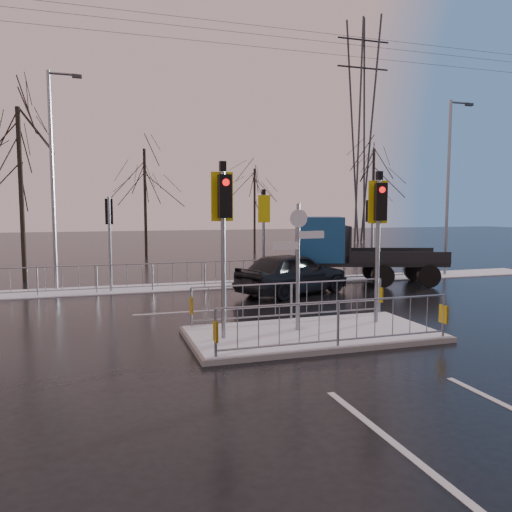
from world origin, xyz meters
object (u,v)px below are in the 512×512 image
object	(u,v)px
car_far_lane	(293,273)
flatbed_truck	(339,248)
traffic_island	(311,321)
street_lamp_left	(54,171)
street_lamp_right	(449,180)

from	to	relation	value
car_far_lane	flatbed_truck	world-z (taller)	flatbed_truck
traffic_island	car_far_lane	xyz separation A→B (m)	(1.80, 5.79, 0.38)
car_far_lane	flatbed_truck	xyz separation A→B (m)	(2.76, 1.77, 0.70)
car_far_lane	street_lamp_left	xyz separation A→B (m)	(-8.22, 3.70, 3.72)
traffic_island	car_far_lane	bearing A→B (deg)	72.71
traffic_island	flatbed_truck	bearing A→B (deg)	58.89
car_far_lane	street_lamp_left	bearing A→B (deg)	42.58
street_lamp_right	flatbed_truck	bearing A→B (deg)	-171.19
traffic_island	street_lamp_left	xyz separation A→B (m)	(-6.42, 9.49, 4.10)
traffic_island	car_far_lane	size ratio (longest dim) A/B	1.33
street_lamp_left	street_lamp_right	bearing A→B (deg)	-3.37
street_lamp_right	street_lamp_left	distance (m)	17.03
car_far_lane	street_lamp_right	bearing A→B (deg)	-96.10
traffic_island	street_lamp_right	distance (m)	14.14
flatbed_truck	street_lamp_left	distance (m)	11.55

